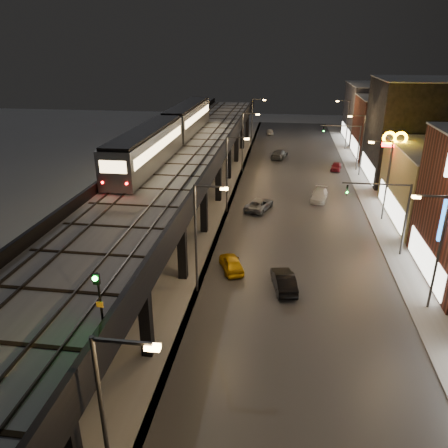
{
  "coord_description": "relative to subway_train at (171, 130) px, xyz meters",
  "views": [
    {
      "loc": [
        5.66,
        -16.85,
        18.52
      ],
      "look_at": [
        1.15,
        15.42,
        5.0
      ],
      "focal_mm": 35.0,
      "sensor_mm": 36.0,
      "label": 1
    }
  ],
  "objects": [
    {
      "name": "streetlight_left_1",
      "position": [
        8.07,
        -23.38,
        -3.28
      ],
      "size": [
        2.57,
        0.28,
        9.0
      ],
      "color": "#38383A",
      "rests_on": "ground"
    },
    {
      "name": "subway_train",
      "position": [
        0.0,
        0.0,
        0.0
      ],
      "size": [
        3.19,
        38.72,
        3.82
      ],
      "color": "gray",
      "rests_on": "viaduct_trackbed"
    },
    {
      "name": "ground",
      "position": [
        8.5,
        -36.38,
        -8.51
      ],
      "size": [
        220.0,
        220.0,
        0.0
      ],
      "primitive_type": "plane",
      "color": "silver"
    },
    {
      "name": "car_mid_silver",
      "position": [
        11.53,
        -4.09,
        -7.83
      ],
      "size": [
        3.64,
        5.35,
        1.36
      ],
      "primitive_type": "imported",
      "rotation": [
        0.0,
        0.0,
        2.83
      ],
      "color": "slate",
      "rests_on": "ground"
    },
    {
      "name": "car_near_white",
      "position": [
        14.69,
        -22.1,
        -7.78
      ],
      "size": [
        2.36,
        4.67,
        1.47
      ],
      "primitive_type": "imported",
      "rotation": [
        0.0,
        0.0,
        3.33
      ],
      "color": "black",
      "rests_on": "ground"
    },
    {
      "name": "rail_signal",
      "position": [
        6.4,
        -37.62,
        0.03
      ],
      "size": [
        0.31,
        0.41,
        2.72
      ],
      "color": "black",
      "rests_on": "viaduct_trackbed"
    },
    {
      "name": "car_onc_red",
      "position": [
        22.36,
        15.18,
        -7.9
      ],
      "size": [
        2.13,
        3.83,
        1.23
      ],
      "primitive_type": "imported",
      "rotation": [
        0.0,
        0.0,
        -0.2
      ],
      "color": "maroon",
      "rests_on": "ground"
    },
    {
      "name": "under_viaduct_pavement",
      "position": [
        2.5,
        -1.38,
        -8.48
      ],
      "size": [
        11.0,
        120.0,
        0.06
      ],
      "primitive_type": "cube",
      "color": "#9FA1A8",
      "rests_on": "ground"
    },
    {
      "name": "viaduct_parapet_far",
      "position": [
        -1.85,
        -4.38,
        -1.66
      ],
      "size": [
        0.3,
        100.0,
        1.1
      ],
      "primitive_type": "cube",
      "color": "black",
      "rests_on": "elevated_viaduct"
    },
    {
      "name": "car_onc_white",
      "position": [
        18.88,
        0.37,
        -7.85
      ],
      "size": [
        2.61,
        4.83,
        1.33
      ],
      "primitive_type": "imported",
      "rotation": [
        0.0,
        0.0,
        -0.17
      ],
      "color": "silver",
      "rests_on": "ground"
    },
    {
      "name": "streetlight_left_3",
      "position": [
        8.07,
        12.62,
        -3.28
      ],
      "size": [
        2.57,
        0.28,
        9.0
      ],
      "color": "#38383A",
      "rests_on": "ground"
    },
    {
      "name": "streetlight_left_4",
      "position": [
        8.07,
        30.62,
        -3.28
      ],
      "size": [
        2.57,
        0.28,
        9.0
      ],
      "color": "#38383A",
      "rests_on": "ground"
    },
    {
      "name": "road_surface",
      "position": [
        16.0,
        -1.38,
        -8.48
      ],
      "size": [
        17.0,
        120.0,
        0.06
      ],
      "primitive_type": "cube",
      "color": "#46474D",
      "rests_on": "ground"
    },
    {
      "name": "streetlight_right_4",
      "position": [
        25.23,
        30.62,
        -3.28
      ],
      "size": [
        2.56,
        0.28,
        9.0
      ],
      "color": "#38383A",
      "rests_on": "ground"
    },
    {
      "name": "streetlight_right_1",
      "position": [
        25.23,
        -23.38,
        -3.28
      ],
      "size": [
        2.56,
        0.28,
        9.0
      ],
      "color": "#38383A",
      "rests_on": "ground"
    },
    {
      "name": "car_mid_dark",
      "position": [
        13.35,
        21.8,
        -7.78
      ],
      "size": [
        3.21,
        5.42,
        1.47
      ],
      "primitive_type": "imported",
      "rotation": [
        0.0,
        0.0,
        2.9
      ],
      "color": "#4C5055",
      "rests_on": "ground"
    },
    {
      "name": "streetlight_left_0",
      "position": [
        8.07,
        -41.38,
        -3.28
      ],
      "size": [
        2.57,
        0.28,
        9.0
      ],
      "color": "#38383A",
      "rests_on": "ground"
    },
    {
      "name": "car_taxi",
      "position": [
        10.1,
        -19.55,
        -7.83
      ],
      "size": [
        2.9,
        4.35,
        1.38
      ],
      "primitive_type": "imported",
      "rotation": [
        0.0,
        0.0,
        3.49
      ],
      "color": "gold",
      "rests_on": "ground"
    },
    {
      "name": "sidewalk_right",
      "position": [
        26.0,
        -1.38,
        -8.44
      ],
      "size": [
        4.0,
        120.0,
        0.14
      ],
      "primitive_type": "cube",
      "color": "#9FA1A8",
      "rests_on": "ground"
    },
    {
      "name": "streetlight_right_2",
      "position": [
        25.23,
        -5.38,
        -3.28
      ],
      "size": [
        2.56,
        0.28,
        9.0
      ],
      "color": "#38383A",
      "rests_on": "ground"
    },
    {
      "name": "viaduct_trackbed",
      "position": [
        2.49,
        -4.41,
        -2.13
      ],
      "size": [
        8.4,
        100.0,
        0.32
      ],
      "color": "#B2B7C1",
      "rests_on": "elevated_viaduct"
    },
    {
      "name": "building_f",
      "position": [
        32.49,
        39.62,
        -2.94
      ],
      "size": [
        12.2,
        16.2,
        11.16
      ],
      "color": "#42414B",
      "rests_on": "ground"
    },
    {
      "name": "building_e",
      "position": [
        32.49,
        25.62,
        -3.44
      ],
      "size": [
        12.2,
        12.2,
        10.16
      ],
      "color": "#58261C",
      "rests_on": "ground"
    },
    {
      "name": "traffic_light_rig_a",
      "position": [
        24.34,
        -14.38,
        -4.02
      ],
      "size": [
        6.1,
        0.34,
        7.0
      ],
      "color": "#38383A",
      "rests_on": "ground"
    },
    {
      "name": "car_far_white",
      "position": [
        10.85,
        42.99,
        -7.9
      ],
      "size": [
        1.79,
        3.75,
        1.24
      ],
      "primitive_type": "imported",
      "rotation": [
        0.0,
        0.0,
        3.23
      ],
      "color": "silver",
      "rests_on": "ground"
    },
    {
      "name": "building_d",
      "position": [
        32.49,
        11.62,
        -1.44
      ],
      "size": [
        12.2,
        13.2,
        14.16
      ],
      "color": "black",
      "rests_on": "ground"
    },
    {
      "name": "viaduct_parapet_streetside",
      "position": [
        6.85,
        -4.38,
        -1.66
      ],
      "size": [
        0.3,
        100.0,
        1.1
      ],
      "primitive_type": "cube",
      "color": "black",
      "rests_on": "elevated_viaduct"
    },
    {
      "name": "streetlight_right_3",
      "position": [
        25.23,
        12.62,
        -3.28
      ],
      "size": [
        2.56,
        0.28,
        9.0
      ],
      "color": "#38383A",
      "rests_on": "ground"
    },
    {
      "name": "elevated_viaduct",
      "position": [
        2.5,
        -4.53,
        -2.9
      ],
      "size": [
        9.0,
        100.0,
        6.3
      ],
      "color": "black",
      "rests_on": "ground"
    },
    {
      "name": "traffic_light_rig_b",
      "position": [
        24.34,
        15.62,
        -4.02
      ],
      "size": [
        6.1,
        0.34,
        7.0
      ],
      "color": "#38383A",
      "rests_on": "ground"
    },
    {
      "name": "streetlight_left_2",
      "position": [
        8.07,
        -5.38,
        -3.28
      ],
      "size": [
        2.57,
        0.28,
        9.0
      ],
      "color": "#38383A",
      "rests_on": "ground"
    },
    {
      "name": "sign_mcdonalds",
      "position": [
        26.5,
        -1.8,
        -0.99
      ],
      "size": [
        2.77,
        0.37,
        9.37
      ],
      "color": "#38383A",
      "rests_on": "ground"
    }
  ]
}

